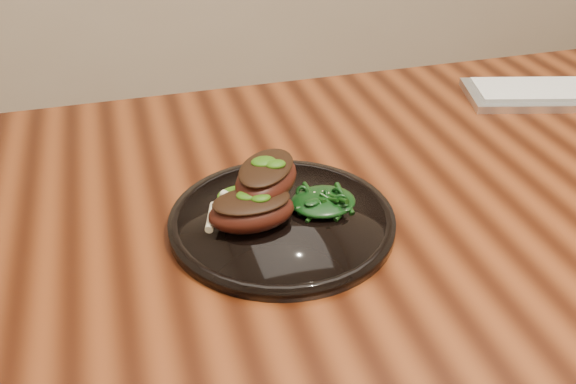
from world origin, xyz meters
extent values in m
cube|color=black|center=(0.00, 0.00, 0.73)|extent=(1.60, 0.80, 0.04)
cylinder|color=#3D1F0D|center=(-0.74, 0.34, 0.35)|extent=(0.06, 0.06, 0.71)
cylinder|color=black|center=(-0.31, -0.04, 0.76)|extent=(0.28, 0.28, 0.02)
torus|color=black|center=(-0.31, -0.04, 0.76)|extent=(0.28, 0.28, 0.01)
cylinder|color=black|center=(-0.31, -0.04, 0.76)|extent=(0.18, 0.18, 0.00)
ellipsoid|color=#3C130B|center=(-0.35, -0.05, 0.79)|extent=(0.11, 0.07, 0.04)
ellipsoid|color=black|center=(-0.35, -0.05, 0.80)|extent=(0.10, 0.06, 0.01)
cylinder|color=beige|center=(-0.39, -0.04, 0.78)|extent=(0.02, 0.05, 0.01)
ellipsoid|color=#194107|center=(-0.35, -0.05, 0.81)|extent=(0.03, 0.02, 0.01)
ellipsoid|color=#3C130B|center=(-0.32, -0.02, 0.80)|extent=(0.12, 0.13, 0.04)
ellipsoid|color=black|center=(-0.32, -0.02, 0.82)|extent=(0.11, 0.11, 0.01)
cylinder|color=beige|center=(-0.36, -0.04, 0.80)|extent=(0.04, 0.05, 0.01)
ellipsoid|color=#194107|center=(-0.32, -0.02, 0.83)|extent=(0.03, 0.02, 0.01)
ellipsoid|color=#194107|center=(-0.34, 0.02, 0.77)|extent=(0.07, 0.05, 0.00)
ellipsoid|color=black|center=(-0.25, -0.04, 0.77)|extent=(0.08, 0.07, 0.02)
camera|label=1|loc=(-0.48, -0.67, 1.22)|focal=40.00mm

